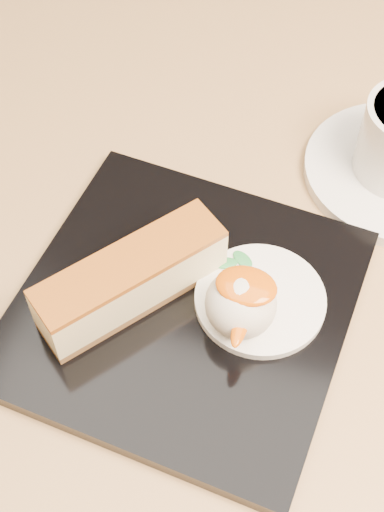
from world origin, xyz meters
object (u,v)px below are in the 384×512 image
(table, at_px, (243,415))
(cheesecake, at_px, (131,279))
(dessert_plate, at_px, (184,307))
(ice_cream_scoop, at_px, (241,304))

(table, relative_size, cheesecake, 6.38)
(cheesecake, bearing_deg, dessert_plate, -42.51)
(table, xyz_separation_m, dessert_plate, (-0.05, -0.00, 0.16))
(ice_cream_scoop, bearing_deg, table, 36.82)
(ice_cream_scoop, bearing_deg, dessert_plate, 172.87)
(dessert_plate, xyz_separation_m, cheesecake, (-0.03, -0.01, 0.03))
(cheesecake, bearing_deg, table, -45.19)
(table, distance_m, cheesecake, 0.21)
(table, xyz_separation_m, cheesecake, (-0.09, -0.01, 0.19))
(dessert_plate, height_order, cheesecake, cheesecake)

